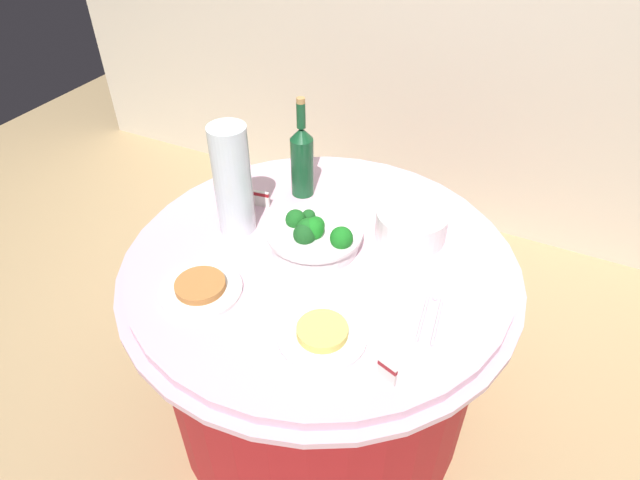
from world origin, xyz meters
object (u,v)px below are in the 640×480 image
object	(u,v)px
plate_stack	(411,225)
food_plate_peanuts	(201,288)
label_placard_mid	(387,371)
broccoli_bowl	(314,235)
serving_tongs	(430,318)
decorative_fruit_vase	(233,186)
food_plate_noodles	(322,334)
wine_bottle	(302,159)
label_placard_front	(262,198)

from	to	relation	value
plate_stack	food_plate_peanuts	world-z (taller)	plate_stack
label_placard_mid	broccoli_bowl	bearing A→B (deg)	135.58
serving_tongs	label_placard_mid	bearing A→B (deg)	-98.84
plate_stack	decorative_fruit_vase	size ratio (longest dim) A/B	0.62
decorative_fruit_vase	label_placard_mid	distance (m)	0.70
broccoli_bowl	decorative_fruit_vase	size ratio (longest dim) A/B	0.82
serving_tongs	food_plate_peanuts	distance (m)	0.60
broccoli_bowl	label_placard_mid	xyz separation A→B (m)	(0.35, -0.35, -0.01)
broccoli_bowl	food_plate_noodles	bearing A→B (deg)	-60.18
broccoli_bowl	plate_stack	bearing A→B (deg)	35.75
food_plate_noodles	label_placard_mid	size ratio (longest dim) A/B	4.00
wine_bottle	broccoli_bowl	bearing A→B (deg)	-55.90
food_plate_noodles	label_placard_mid	world-z (taller)	label_placard_mid
plate_stack	serving_tongs	bearing A→B (deg)	-62.44
food_plate_peanuts	label_placard_mid	world-z (taller)	label_placard_mid
serving_tongs	decorative_fruit_vase	bearing A→B (deg)	170.67
food_plate_noodles	broccoli_bowl	bearing A→B (deg)	119.82
label_placard_front	food_plate_peanuts	bearing A→B (deg)	-82.37
wine_bottle	serving_tongs	bearing A→B (deg)	-33.39
broccoli_bowl	wine_bottle	distance (m)	0.30
label_placard_front	broccoli_bowl	bearing A→B (deg)	-24.79
food_plate_noodles	label_placard_front	bearing A→B (deg)	135.26
wine_bottle	label_placard_mid	distance (m)	0.79
wine_bottle	food_plate_noodles	world-z (taller)	wine_bottle
broccoli_bowl	food_plate_peanuts	bearing A→B (deg)	-122.49
plate_stack	label_placard_front	size ratio (longest dim) A/B	3.82
serving_tongs	food_plate_peanuts	size ratio (longest dim) A/B	0.76
broccoli_bowl	wine_bottle	world-z (taller)	wine_bottle
wine_bottle	food_plate_peanuts	bearing A→B (deg)	-92.99
food_plate_peanuts	label_placard_front	world-z (taller)	label_placard_front
broccoli_bowl	serving_tongs	xyz separation A→B (m)	(0.39, -0.12, -0.04)
decorative_fruit_vase	food_plate_noodles	world-z (taller)	decorative_fruit_vase
serving_tongs	label_placard_front	distance (m)	0.68
wine_bottle	label_placard_front	xyz separation A→B (m)	(-0.08, -0.13, -0.10)
food_plate_noodles	wine_bottle	bearing A→B (deg)	121.77
decorative_fruit_vase	wine_bottle	bearing A→B (deg)	70.62
decorative_fruit_vase	label_placard_front	distance (m)	0.18
plate_stack	food_plate_peanuts	size ratio (longest dim) A/B	0.95
food_plate_noodles	label_placard_front	size ratio (longest dim) A/B	4.00
food_plate_peanuts	broccoli_bowl	bearing A→B (deg)	57.51
decorative_fruit_vase	label_placard_front	world-z (taller)	decorative_fruit_vase
broccoli_bowl	wine_bottle	size ratio (longest dim) A/B	0.83
serving_tongs	label_placard_mid	xyz separation A→B (m)	(-0.03, -0.22, 0.03)
broccoli_bowl	food_plate_noodles	size ratio (longest dim) A/B	1.27
food_plate_noodles	label_placard_mid	distance (m)	0.19
food_plate_peanuts	food_plate_noodles	bearing A→B (deg)	-0.32
serving_tongs	label_placard_front	bearing A→B (deg)	159.43
plate_stack	label_placard_front	distance (m)	0.48
decorative_fruit_vase	food_plate_peanuts	size ratio (longest dim) A/B	1.55
broccoli_bowl	plate_stack	xyz separation A→B (m)	(0.24, 0.17, 0.00)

